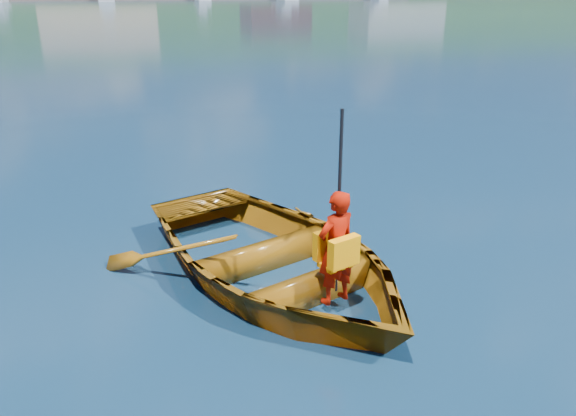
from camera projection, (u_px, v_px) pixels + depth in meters
The scene contains 3 objects.
ground at pixel (336, 271), 6.57m from camera, with size 600.00×600.00×0.00m.
rowboat at pixel (273, 257), 6.30m from camera, with size 4.16×4.90×0.86m.
child_paddler at pixel (336, 248), 5.55m from camera, with size 0.51×0.43×1.94m.
Camera 1 is at (-2.22, -5.43, 3.10)m, focal length 35.00 mm.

